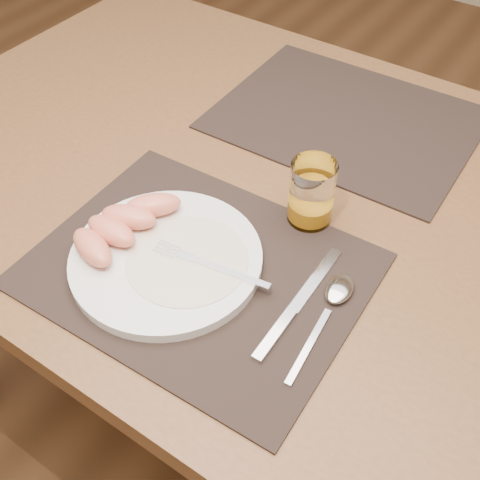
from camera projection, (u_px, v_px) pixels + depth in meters
name	position (u px, v px, depth m)	size (l,w,h in m)	color
ground	(266.00, 411.00, 1.51)	(5.00, 5.00, 0.00)	#56361D
table	(278.00, 222.00, 1.03)	(1.40, 0.90, 0.75)	brown
placemat_near	(198.00, 269.00, 0.84)	(0.45, 0.35, 0.00)	black
placemat_far	(346.00, 119.00, 1.09)	(0.45, 0.35, 0.00)	black
plate	(166.00, 259.00, 0.84)	(0.27, 0.27, 0.02)	white
plate_dressing	(187.00, 260.00, 0.83)	(0.17, 0.17, 0.00)	white
fork	(201.00, 262.00, 0.82)	(0.18, 0.04, 0.00)	silver
knife	(293.00, 310.00, 0.79)	(0.02, 0.22, 0.01)	silver
spoon	(335.00, 297.00, 0.80)	(0.04, 0.19, 0.01)	silver
juice_glass	(311.00, 195.00, 0.88)	(0.07, 0.07, 0.10)	white
grapefruit_wedges	(122.00, 225.00, 0.85)	(0.10, 0.19, 0.03)	#E47C5D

